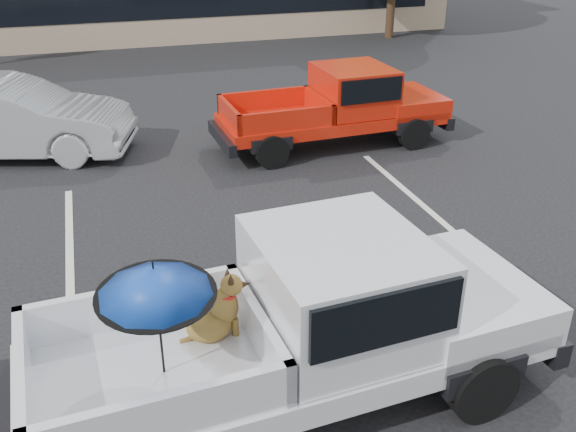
% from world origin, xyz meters
% --- Properties ---
extents(ground, '(90.00, 90.00, 0.00)m').
position_xyz_m(ground, '(0.00, 0.00, 0.00)').
color(ground, black).
rests_on(ground, ground).
extents(stripe_left, '(0.12, 5.00, 0.01)m').
position_xyz_m(stripe_left, '(-3.00, 2.00, 0.00)').
color(stripe_left, silver).
rests_on(stripe_left, ground).
extents(stripe_right, '(0.12, 5.00, 0.01)m').
position_xyz_m(stripe_right, '(3.00, 2.00, 0.00)').
color(stripe_right, silver).
rests_on(stripe_right, ground).
extents(silver_pickup, '(5.81, 2.42, 2.06)m').
position_xyz_m(silver_pickup, '(-0.42, -1.98, 1.05)').
color(silver_pickup, black).
rests_on(silver_pickup, ground).
extents(red_pickup, '(5.17, 2.06, 1.68)m').
position_xyz_m(red_pickup, '(2.90, 5.41, 0.92)').
color(red_pickup, black).
rests_on(red_pickup, ground).
extents(silver_sedan, '(5.14, 3.02, 1.60)m').
position_xyz_m(silver_sedan, '(-4.01, 6.78, 0.80)').
color(silver_sedan, '#ABAEB2').
rests_on(silver_sedan, ground).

